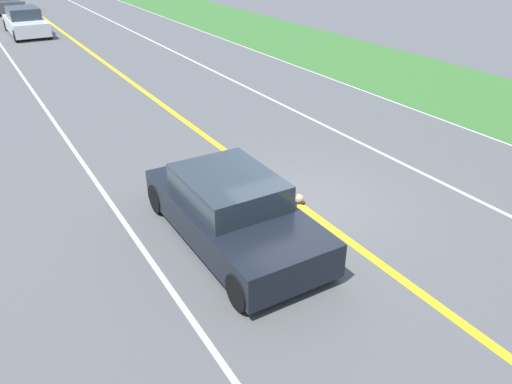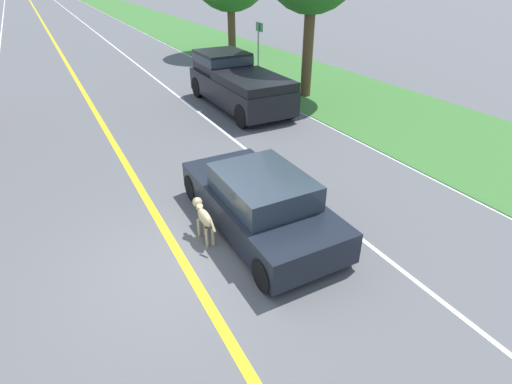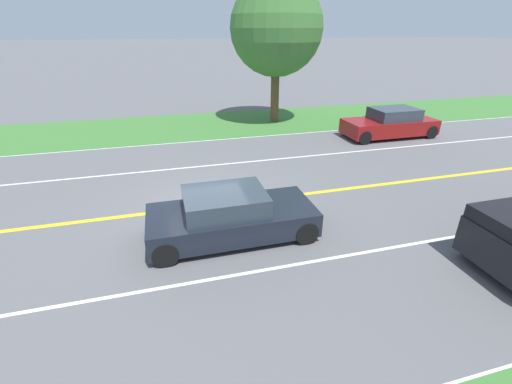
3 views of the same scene
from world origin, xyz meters
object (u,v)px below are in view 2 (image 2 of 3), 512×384
ego_car (260,202)px  street_sign (259,43)px  pickup_truck (237,81)px  dog (203,216)px

ego_car → street_sign: street_sign is taller
street_sign → ego_car: bearing=-118.5°
pickup_truck → street_sign: 4.97m
ego_car → street_sign: bearing=61.5°
ego_car → dog: ego_car is taller
ego_car → street_sign: 13.46m
pickup_truck → street_sign: size_ratio=2.09×
street_sign → pickup_truck: bearing=-128.8°
dog → ego_car: bearing=-8.3°
ego_car → dog: (-1.21, 0.15, -0.07)m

